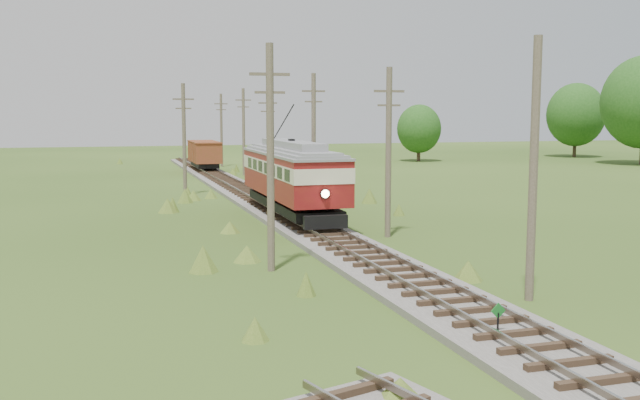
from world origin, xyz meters
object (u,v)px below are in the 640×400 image
object	(u,v)px
switch_marker	(498,318)
gravel_pile	(271,174)
gondola	(204,153)
streetcar	(292,173)

from	to	relation	value
switch_marker	gravel_pile	size ratio (longest dim) A/B	0.28
gondola	gravel_pile	distance (m)	12.76
switch_marker	gravel_pile	xyz separation A→B (m)	(4.82, 48.52, -0.01)
switch_marker	gravel_pile	distance (m)	48.76
streetcar	gondola	distance (m)	37.11
gondola	switch_marker	bearing A→B (deg)	-89.44
streetcar	switch_marker	bearing A→B (deg)	-89.86
switch_marker	gravel_pile	world-z (taller)	gravel_pile
gravel_pile	streetcar	bearing A→B (deg)	-100.35
switch_marker	gondola	size ratio (longest dim) A/B	0.13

